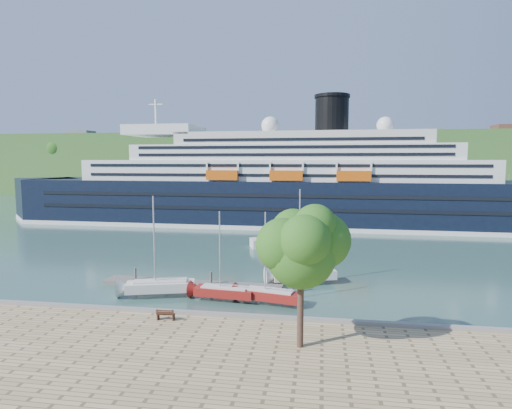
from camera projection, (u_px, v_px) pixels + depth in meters
name	position (u px, v px, depth m)	size (l,w,h in m)	color
ground	(173.00, 324.00, 35.53)	(400.00, 400.00, 0.00)	#30564E
far_hillside	(293.00, 164.00, 176.80)	(400.00, 50.00, 24.00)	#316127
quay_coping	(172.00, 312.00, 35.21)	(220.00, 0.50, 0.30)	slate
cruise_ship	(270.00, 161.00, 89.74)	(119.60, 17.42, 26.86)	black
park_bench	(166.00, 314.00, 33.81)	(1.50, 0.62, 0.96)	#3F2012
promenade_tree	(301.00, 271.00, 28.44)	(6.35, 6.35, 10.52)	#265E18
floating_pontoon	(192.00, 284.00, 46.17)	(19.63, 2.40, 0.44)	#66615B
sailboat_white_near	(160.00, 249.00, 42.44)	(7.46, 2.07, 9.64)	silver
sailboat_red	(224.00, 258.00, 41.14)	(6.45, 1.79, 8.33)	maroon
sailboat_white_far	(304.00, 239.00, 46.75)	(7.74, 2.15, 10.00)	silver
tender_launch	(278.00, 239.00, 67.32)	(8.73, 2.99, 2.41)	#C74F0B
sailboat_extra	(270.00, 261.00, 40.14)	(6.49, 1.80, 8.38)	maroon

